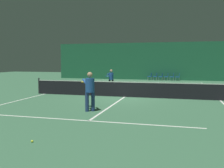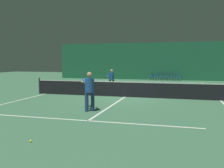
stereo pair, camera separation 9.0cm
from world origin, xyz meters
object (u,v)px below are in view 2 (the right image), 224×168
at_px(courtside_chair_2, 162,76).
at_px(tennis_ball, 31,141).
at_px(courtside_chair_1, 157,76).
at_px(courtside_chair_4, 173,76).
at_px(tennis_net, 125,89).
at_px(courtside_chair_3, 168,76).
at_px(courtside_chair_5, 179,76).
at_px(player_far, 112,78).
at_px(player_near, 89,88).
at_px(courtside_chair_0, 151,76).

distance_m(courtside_chair_2, tennis_ball, 23.21).
xyz_separation_m(courtside_chair_1, courtside_chair_4, (1.88, 0.00, 0.00)).
bearing_deg(tennis_net, courtside_chair_4, 79.70).
distance_m(courtside_chair_3, courtside_chair_5, 1.25).
distance_m(player_far, courtside_chair_4, 11.26).
height_order(courtside_chair_2, courtside_chair_3, same).
distance_m(courtside_chair_3, tennis_ball, 23.27).
height_order(player_near, tennis_ball, player_near).
bearing_deg(tennis_net, courtside_chair_3, 82.20).
height_order(player_near, courtside_chair_3, player_near).
height_order(tennis_net, player_far, player_far).
xyz_separation_m(player_near, courtside_chair_5, (3.76, 18.68, -0.53)).
bearing_deg(player_near, tennis_ball, 144.64).
bearing_deg(courtside_chair_4, courtside_chair_3, -90.00).
height_order(tennis_net, courtside_chair_2, tennis_net).
height_order(courtside_chair_1, courtside_chair_4, same).
bearing_deg(tennis_net, courtside_chair_0, 89.83).
distance_m(player_near, courtside_chair_4, 18.95).
xyz_separation_m(courtside_chair_2, courtside_chair_5, (1.88, 0.00, 0.00)).
bearing_deg(courtside_chair_2, courtside_chair_3, 90.00).
bearing_deg(tennis_ball, courtside_chair_5, 80.63).
height_order(player_near, courtside_chair_4, player_near).
distance_m(player_near, courtside_chair_2, 18.78).
relative_size(player_near, courtside_chair_5, 2.07).
height_order(courtside_chair_1, courtside_chair_3, same).
distance_m(tennis_net, courtside_chair_5, 14.36).
bearing_deg(tennis_ball, player_near, 89.25).
relative_size(tennis_net, courtside_chair_0, 14.29).
distance_m(courtside_chair_0, courtside_chair_3, 1.88).
xyz_separation_m(player_far, courtside_chair_2, (3.16, 10.35, -0.42)).
relative_size(player_near, player_far, 1.12).
bearing_deg(tennis_ball, courtside_chair_0, 88.30).
relative_size(player_far, tennis_ball, 23.62).
bearing_deg(tennis_ball, courtside_chair_1, 86.75).
xyz_separation_m(courtside_chair_3, tennis_ball, (-2.56, -23.12, -0.45)).
bearing_deg(courtside_chair_0, tennis_ball, -1.70).
distance_m(courtside_chair_1, courtside_chair_3, 1.25).
relative_size(player_near, courtside_chair_2, 2.07).
bearing_deg(tennis_ball, courtside_chair_4, 82.14).
relative_size(courtside_chair_3, tennis_ball, 12.73).
distance_m(courtside_chair_0, courtside_chair_4, 2.50).
relative_size(courtside_chair_1, courtside_chair_2, 1.00).
bearing_deg(player_near, courtside_chair_1, -38.46).
bearing_deg(courtside_chair_5, courtside_chair_1, -90.00).
height_order(player_near, courtside_chair_5, player_near).
bearing_deg(courtside_chair_3, courtside_chair_1, -90.00).
distance_m(courtside_chair_0, courtside_chair_5, 3.13).
height_order(courtside_chair_1, courtside_chair_2, same).
bearing_deg(courtside_chair_0, courtside_chair_1, 90.00).
relative_size(tennis_net, player_near, 6.90).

